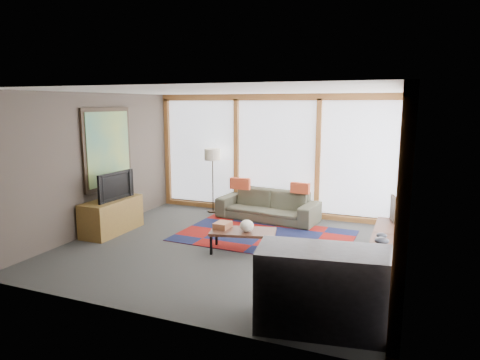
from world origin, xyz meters
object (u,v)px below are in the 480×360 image
at_px(floor_lamp, 213,181).
at_px(bar_counter, 323,289).
at_px(bookshelf, 384,249).
at_px(television, 112,186).
at_px(coffee_table, 243,241).
at_px(tv_console, 112,216).
at_px(sofa, 268,205).

relative_size(floor_lamp, bar_counter, 1.01).
xyz_separation_m(bookshelf, television, (-4.84, -0.17, 0.65)).
distance_m(coffee_table, tv_console, 2.69).
xyz_separation_m(sofa, television, (-2.41, -1.92, 0.59)).
bearing_deg(bookshelf, bar_counter, -102.36).
xyz_separation_m(sofa, coffee_table, (0.25, -2.00, -0.13)).
bearing_deg(bar_counter, coffee_table, 122.12).
height_order(coffee_table, bookshelf, bookshelf).
xyz_separation_m(floor_lamp, bar_counter, (3.29, -4.11, -0.26)).
bearing_deg(floor_lamp, coffee_table, -53.62).
bearing_deg(sofa, bookshelf, -29.57).
relative_size(floor_lamp, coffee_table, 1.34).
relative_size(coffee_table, bookshelf, 0.54).
bearing_deg(bookshelf, coffee_table, -173.55).
distance_m(coffee_table, bar_counter, 2.60).
xyz_separation_m(sofa, bookshelf, (2.43, -1.75, -0.06)).
relative_size(floor_lamp, tv_console, 1.13).
xyz_separation_m(coffee_table, bar_counter, (1.70, -1.95, 0.27)).
height_order(sofa, television, television).
height_order(coffee_table, bar_counter, bar_counter).
xyz_separation_m(bookshelf, tv_console, (-4.87, -0.20, 0.07)).
distance_m(sofa, bookshelf, 3.00).
distance_m(sofa, floor_lamp, 1.41).
xyz_separation_m(bookshelf, bar_counter, (-0.48, -2.19, 0.20)).
height_order(tv_console, bar_counter, bar_counter).
bearing_deg(tv_console, sofa, 38.68).
bearing_deg(television, coffee_table, -88.37).
distance_m(floor_lamp, bar_counter, 5.27).
relative_size(sofa, coffee_table, 1.97).
bearing_deg(tv_console, bookshelf, 2.36).
height_order(sofa, floor_lamp, floor_lamp).
height_order(floor_lamp, bookshelf, floor_lamp).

